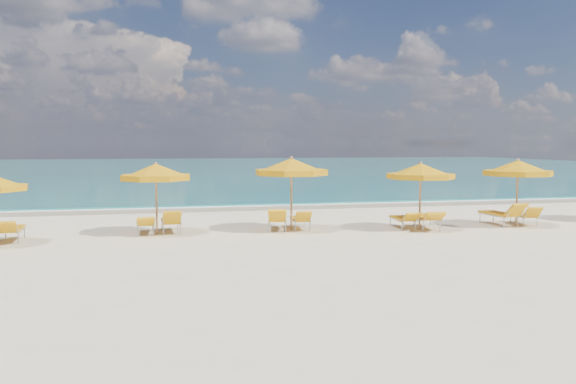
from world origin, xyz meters
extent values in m
plane|color=beige|center=(0.00, 0.00, 0.00)|extent=(120.00, 120.00, 0.00)
cube|color=#126A67|center=(0.00, 48.00, 0.00)|extent=(120.00, 80.00, 0.30)
cube|color=tan|center=(0.00, 7.40, 0.00)|extent=(120.00, 2.60, 0.01)
cube|color=white|center=(0.00, 8.20, 0.00)|extent=(120.00, 1.20, 0.03)
cube|color=white|center=(-6.00, 17.00, 0.00)|extent=(14.00, 0.36, 0.05)
cube|color=white|center=(8.00, 24.00, 0.00)|extent=(18.00, 0.30, 0.05)
cylinder|color=tan|center=(-4.51, 0.57, 1.11)|extent=(0.07, 0.07, 2.23)
cone|color=orange|center=(-4.51, 0.57, 2.05)|extent=(2.93, 2.93, 0.45)
cylinder|color=orange|center=(-4.51, 0.57, 1.83)|extent=(2.96, 2.96, 0.18)
sphere|color=tan|center=(-4.51, 0.57, 2.27)|extent=(0.10, 0.10, 0.10)
cylinder|color=tan|center=(-0.12, 0.43, 1.19)|extent=(0.07, 0.07, 2.38)
cone|color=orange|center=(-0.12, 0.43, 2.19)|extent=(3.19, 3.19, 0.48)
cylinder|color=orange|center=(-0.12, 0.43, 1.95)|extent=(3.21, 3.21, 0.19)
sphere|color=tan|center=(-0.12, 0.43, 2.43)|extent=(0.11, 0.11, 0.11)
cylinder|color=tan|center=(4.16, -0.33, 1.10)|extent=(0.07, 0.07, 2.20)
cone|color=orange|center=(4.16, -0.33, 2.03)|extent=(2.98, 2.98, 0.44)
cylinder|color=orange|center=(4.16, -0.33, 1.81)|extent=(3.01, 3.01, 0.18)
sphere|color=tan|center=(4.16, -0.33, 2.25)|extent=(0.10, 0.10, 0.10)
cylinder|color=tan|center=(7.84, -0.32, 1.14)|extent=(0.07, 0.07, 2.28)
cone|color=orange|center=(7.84, -0.32, 2.10)|extent=(3.04, 3.04, 0.46)
cylinder|color=orange|center=(7.84, -0.32, 1.88)|extent=(3.06, 3.06, 0.18)
sphere|color=tan|center=(7.84, -0.32, 2.33)|extent=(0.10, 0.10, 0.10)
cube|color=orange|center=(-8.73, 0.21, 0.37)|extent=(0.68, 1.33, 0.08)
cube|color=orange|center=(-8.66, -0.68, 0.54)|extent=(0.62, 0.59, 0.40)
cube|color=orange|center=(-4.89, 0.92, 0.35)|extent=(0.61, 1.23, 0.07)
cube|color=orange|center=(-4.84, 0.08, 0.49)|extent=(0.57, 0.56, 0.34)
cube|color=orange|center=(-4.07, 0.99, 0.37)|extent=(0.63, 1.30, 0.08)
cube|color=orange|center=(-4.03, 0.14, 0.58)|extent=(0.59, 0.51, 0.47)
cube|color=orange|center=(-0.53, 0.77, 0.38)|extent=(0.83, 1.40, 0.08)
cube|color=orange|center=(-0.70, -0.10, 0.58)|extent=(0.68, 0.62, 0.46)
cube|color=orange|center=(0.25, 0.79, 0.33)|extent=(0.60, 1.20, 0.07)
cube|color=orange|center=(0.19, 0.01, 0.51)|extent=(0.55, 0.50, 0.40)
cube|color=orange|center=(3.75, 0.17, 0.34)|extent=(0.55, 1.18, 0.07)
cube|color=orange|center=(3.73, -0.64, 0.49)|extent=(0.53, 0.52, 0.35)
cube|color=orange|center=(4.55, -0.05, 0.40)|extent=(0.88, 1.47, 0.08)
cube|color=orange|center=(4.35, -1.01, 0.54)|extent=(0.73, 0.74, 0.35)
cube|color=orange|center=(7.40, 0.15, 0.40)|extent=(0.77, 1.46, 0.09)
cube|color=orange|center=(7.50, -0.78, 0.63)|extent=(0.68, 0.60, 0.51)
cube|color=orange|center=(8.39, 0.09, 0.34)|extent=(0.73, 1.24, 0.07)
cube|color=orange|center=(8.24, -0.67, 0.52)|extent=(0.59, 0.54, 0.42)
camera|label=1|loc=(-4.17, -17.76, 2.91)|focal=35.00mm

